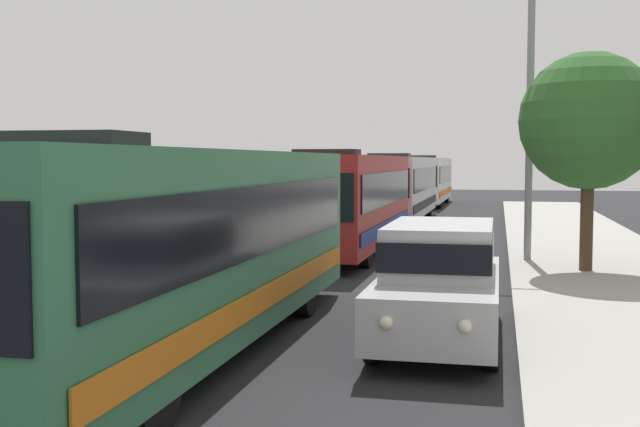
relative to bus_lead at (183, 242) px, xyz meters
The scene contains 7 objects.
bus_lead is the anchor object (origin of this frame).
bus_second_in_line 13.30m from the bus_lead, 90.00° to the left, with size 2.58×10.89×3.21m.
bus_middle 26.07m from the bus_lead, 90.00° to the left, with size 2.58×11.91×3.21m.
bus_fourth_in_line 40.22m from the bus_lead, 90.00° to the left, with size 2.58×11.93×3.21m.
white_suv 4.10m from the bus_lead, 24.12° to the left, with size 1.86×5.10×1.90m.
streetlamp_mid 13.23m from the bus_lead, 64.94° to the left, with size 6.28×0.28×8.29m.
roadside_tree 11.96m from the bus_lead, 54.97° to the left, with size 3.42×3.42×5.44m.
Camera 1 is at (3.30, 0.75, 2.91)m, focal length 44.18 mm.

